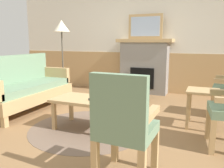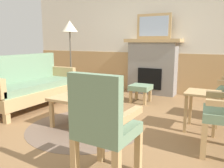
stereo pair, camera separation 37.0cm
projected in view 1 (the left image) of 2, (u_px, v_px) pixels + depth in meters
name	position (u px, v px, depth m)	size (l,w,h in m)	color
ground_plane	(103.00, 124.00, 3.54)	(14.00, 14.00, 0.00)	olive
wall_back	(148.00, 38.00, 5.66)	(7.20, 0.14, 2.70)	silver
fireplace	(144.00, 66.00, 5.55)	(1.30, 0.44, 1.28)	gray
framed_picture	(145.00, 26.00, 5.39)	(0.80, 0.04, 0.56)	tan
couch	(26.00, 88.00, 4.22)	(0.70, 1.80, 0.98)	tan
coffee_table	(88.00, 102.00, 3.27)	(0.96, 0.56, 0.44)	tan
round_rug	(88.00, 128.00, 3.34)	(1.67, 1.67, 0.01)	brown
book_on_table	(99.00, 99.00, 3.16)	(0.23, 0.18, 0.03)	black
footstool	(136.00, 88.00, 4.77)	(0.40, 0.40, 0.36)	tan
armchair_front_left	(124.00, 123.00, 2.01)	(0.50, 0.50, 0.98)	tan
side_table	(203.00, 98.00, 3.32)	(0.44, 0.44, 0.55)	tan
floor_lamp_by_couch	(62.00, 31.00, 5.14)	(0.36, 0.36, 1.68)	#332D28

